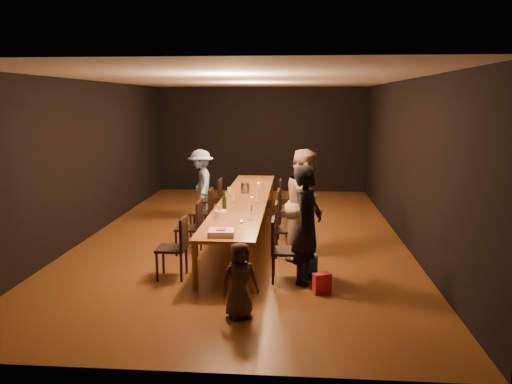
# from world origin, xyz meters

# --- Properties ---
(ground) EXTENTS (10.00, 10.00, 0.00)m
(ground) POSITION_xyz_m (0.00, 0.00, 0.00)
(ground) COLOR #402710
(ground) RESTS_ON ground
(room_shell) EXTENTS (6.04, 10.04, 3.02)m
(room_shell) POSITION_xyz_m (0.00, 0.00, 2.08)
(room_shell) COLOR black
(room_shell) RESTS_ON ground
(table) EXTENTS (0.90, 6.00, 0.75)m
(table) POSITION_xyz_m (0.00, 0.00, 0.70)
(table) COLOR olive
(table) RESTS_ON ground
(chair_right_0) EXTENTS (0.42, 0.42, 0.93)m
(chair_right_0) POSITION_xyz_m (0.85, -2.40, 0.47)
(chair_right_0) COLOR black
(chair_right_0) RESTS_ON ground
(chair_right_1) EXTENTS (0.42, 0.42, 0.93)m
(chair_right_1) POSITION_xyz_m (0.85, -1.20, 0.47)
(chair_right_1) COLOR black
(chair_right_1) RESTS_ON ground
(chair_right_2) EXTENTS (0.42, 0.42, 0.93)m
(chair_right_2) POSITION_xyz_m (0.85, 0.00, 0.47)
(chair_right_2) COLOR black
(chair_right_2) RESTS_ON ground
(chair_right_3) EXTENTS (0.42, 0.42, 0.93)m
(chair_right_3) POSITION_xyz_m (0.85, 1.20, 0.47)
(chair_right_3) COLOR black
(chair_right_3) RESTS_ON ground
(chair_left_0) EXTENTS (0.42, 0.42, 0.93)m
(chair_left_0) POSITION_xyz_m (-0.85, -2.40, 0.47)
(chair_left_0) COLOR black
(chair_left_0) RESTS_ON ground
(chair_left_1) EXTENTS (0.42, 0.42, 0.93)m
(chair_left_1) POSITION_xyz_m (-0.85, -1.20, 0.47)
(chair_left_1) COLOR black
(chair_left_1) RESTS_ON ground
(chair_left_2) EXTENTS (0.42, 0.42, 0.93)m
(chair_left_2) POSITION_xyz_m (-0.85, 0.00, 0.47)
(chair_left_2) COLOR black
(chair_left_2) RESTS_ON ground
(chair_left_3) EXTENTS (0.42, 0.42, 0.93)m
(chair_left_3) POSITION_xyz_m (-0.85, 1.20, 0.47)
(chair_left_3) COLOR black
(chair_left_3) RESTS_ON ground
(woman_birthday) EXTENTS (0.61, 0.73, 1.72)m
(woman_birthday) POSITION_xyz_m (1.15, -2.42, 0.86)
(woman_birthday) COLOR black
(woman_birthday) RESTS_ON ground
(woman_tan) EXTENTS (0.98, 1.09, 1.83)m
(woman_tan) POSITION_xyz_m (1.15, -1.24, 0.92)
(woman_tan) COLOR #C2AD91
(woman_tan) RESTS_ON ground
(man_blue) EXTENTS (0.84, 1.12, 1.54)m
(man_blue) POSITION_xyz_m (-1.15, 1.57, 0.77)
(man_blue) COLOR #8FB7DD
(man_blue) RESTS_ON ground
(child) EXTENTS (0.54, 0.46, 0.94)m
(child) POSITION_xyz_m (0.31, -3.70, 0.47)
(child) COLOR #3B2F21
(child) RESTS_ON ground
(gift_bag_red) EXTENTS (0.27, 0.20, 0.28)m
(gift_bag_red) POSITION_xyz_m (1.36, -2.85, 0.14)
(gift_bag_red) COLOR red
(gift_bag_red) RESTS_ON ground
(gift_bag_blue) EXTENTS (0.29, 0.22, 0.33)m
(gift_bag_blue) POSITION_xyz_m (1.19, -2.23, 0.17)
(gift_bag_blue) COLOR #2558A0
(gift_bag_blue) RESTS_ON ground
(birthday_cake) EXTENTS (0.38, 0.31, 0.09)m
(birthday_cake) POSITION_xyz_m (-0.05, -2.70, 0.79)
(birthday_cake) COLOR white
(birthday_cake) RESTS_ON table
(plate_stack) EXTENTS (0.22, 0.22, 0.12)m
(plate_stack) POSITION_xyz_m (-0.22, -1.63, 0.81)
(plate_stack) COLOR white
(plate_stack) RESTS_ON table
(champagne_bottle) EXTENTS (0.09, 0.09, 0.31)m
(champagne_bottle) POSITION_xyz_m (-0.26, -0.93, 0.91)
(champagne_bottle) COLOR black
(champagne_bottle) RESTS_ON table
(ice_bucket) EXTENTS (0.20, 0.20, 0.20)m
(ice_bucket) POSITION_xyz_m (-0.05, 0.64, 0.85)
(ice_bucket) COLOR #A6A5AA
(ice_bucket) RESTS_ON table
(wineglass_0) EXTENTS (0.06, 0.06, 0.21)m
(wineglass_0) POSITION_xyz_m (-0.23, -1.66, 0.85)
(wineglass_0) COLOR beige
(wineglass_0) RESTS_ON table
(wineglass_1) EXTENTS (0.06, 0.06, 0.21)m
(wineglass_1) POSITION_xyz_m (0.25, -1.50, 0.85)
(wineglass_1) COLOR beige
(wineglass_1) RESTS_ON table
(wineglass_2) EXTENTS (0.06, 0.06, 0.21)m
(wineglass_2) POSITION_xyz_m (-0.13, -0.71, 0.85)
(wineglass_2) COLOR silver
(wineglass_2) RESTS_ON table
(wineglass_3) EXTENTS (0.06, 0.06, 0.21)m
(wineglass_3) POSITION_xyz_m (0.27, -0.19, 0.85)
(wineglass_3) COLOR beige
(wineglass_3) RESTS_ON table
(wineglass_4) EXTENTS (0.06, 0.06, 0.21)m
(wineglass_4) POSITION_xyz_m (-0.31, 0.05, 0.85)
(wineglass_4) COLOR silver
(wineglass_4) RESTS_ON table
(wineglass_5) EXTENTS (0.06, 0.06, 0.21)m
(wineglass_5) POSITION_xyz_m (0.27, 0.73, 0.85)
(wineglass_5) COLOR silver
(wineglass_5) RESTS_ON table
(tealight_near) EXTENTS (0.05, 0.05, 0.03)m
(tealight_near) POSITION_xyz_m (0.15, -1.96, 0.77)
(tealight_near) COLOR #B2B7B2
(tealight_near) RESTS_ON table
(tealight_mid) EXTENTS (0.05, 0.05, 0.03)m
(tealight_mid) POSITION_xyz_m (0.15, -0.01, 0.77)
(tealight_mid) COLOR #B2B7B2
(tealight_mid) RESTS_ON table
(tealight_far) EXTENTS (0.05, 0.05, 0.03)m
(tealight_far) POSITION_xyz_m (0.15, 1.67, 0.77)
(tealight_far) COLOR #B2B7B2
(tealight_far) RESTS_ON table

